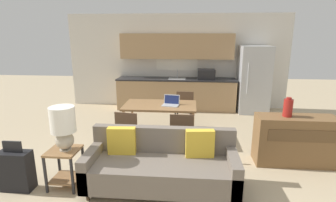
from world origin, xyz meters
The scene contains 15 objects.
ground_plane centered at (0.00, 0.00, 0.00)m, with size 20.00×20.00×0.00m, color tan.
wall_back centered at (0.00, 4.63, 1.35)m, with size 6.40×0.07×2.70m.
kitchen_counter centered at (0.02, 4.33, 0.84)m, with size 3.39×0.65×2.15m.
refrigerator centered at (2.14, 4.20, 0.91)m, with size 0.80×0.79×1.83m.
dining_table centered at (-0.19, 1.94, 0.69)m, with size 1.44×0.84×0.76m.
couch centered at (0.03, 0.23, 0.34)m, with size 2.09×0.80×0.84m.
side_table centered at (-1.35, 0.13, 0.37)m, with size 0.42×0.42×0.56m.
table_lamp centered at (-1.31, 0.13, 0.92)m, with size 0.34×0.34×0.63m.
credenza centered at (2.17, 1.14, 0.41)m, with size 1.29×0.46×0.83m.
vase centered at (2.00, 1.14, 0.98)m, with size 0.15×0.15×0.32m.
dining_chair_near_right centered at (0.28, 1.18, 0.49)m, with size 0.44×0.44×0.84m.
dining_chair_near_left centered at (-0.66, 1.20, 0.49)m, with size 0.47×0.47×0.84m.
dining_chair_far_right centered at (0.28, 2.71, 0.49)m, with size 0.46×0.46×0.84m.
laptop centered at (0.03, 1.92, 0.81)m, with size 0.36×0.30×0.20m.
suitcase centered at (-1.99, -0.01, 0.29)m, with size 0.44×0.22×0.73m.
Camera 1 is at (0.41, -3.11, 2.14)m, focal length 28.00 mm.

